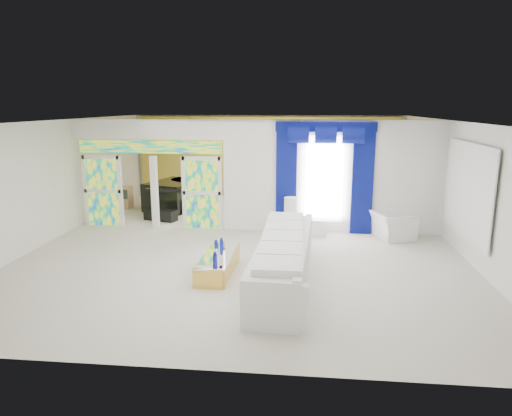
# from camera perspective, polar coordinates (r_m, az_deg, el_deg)

# --- Properties ---
(floor) EXTENTS (12.00, 12.00, 0.00)m
(floor) POSITION_cam_1_polar(r_m,az_deg,el_deg) (11.86, -0.85, -3.89)
(floor) COLOR #B7AF9E
(floor) RESTS_ON ground
(dividing_wall) EXTENTS (5.70, 0.18, 3.00)m
(dividing_wall) POSITION_cam_1_polar(r_m,az_deg,el_deg) (12.46, 9.56, 3.81)
(dividing_wall) COLOR white
(dividing_wall) RESTS_ON ground
(dividing_header) EXTENTS (4.30, 0.18, 0.55)m
(dividing_header) POSITION_cam_1_polar(r_m,az_deg,el_deg) (13.00, -13.11, 9.46)
(dividing_header) COLOR white
(dividing_header) RESTS_ON dividing_wall
(stained_panel_left) EXTENTS (0.95, 0.04, 2.00)m
(stained_panel_left) POSITION_cam_1_polar(r_m,az_deg,el_deg) (13.72, -18.40, 2.02)
(stained_panel_left) COLOR #994C3F
(stained_panel_left) RESTS_ON ground
(stained_panel_right) EXTENTS (0.95, 0.04, 2.00)m
(stained_panel_right) POSITION_cam_1_polar(r_m,az_deg,el_deg) (12.82, -6.69, 1.88)
(stained_panel_right) COLOR #994C3F
(stained_panel_right) RESTS_ON ground
(stained_transom) EXTENTS (4.00, 0.05, 0.35)m
(stained_transom) POSITION_cam_1_polar(r_m,az_deg,el_deg) (13.03, -13.01, 7.37)
(stained_transom) COLOR #994C3F
(stained_transom) RESTS_ON dividing_header
(window_pane) EXTENTS (1.00, 0.02, 2.30)m
(window_pane) POSITION_cam_1_polar(r_m,az_deg,el_deg) (12.35, 8.42, 3.54)
(window_pane) COLOR white
(window_pane) RESTS_ON dividing_wall
(blue_drape_left) EXTENTS (0.55, 0.10, 2.80)m
(blue_drape_left) POSITION_cam_1_polar(r_m,az_deg,el_deg) (12.32, 3.77, 3.40)
(blue_drape_left) COLOR #07044E
(blue_drape_left) RESTS_ON ground
(blue_drape_right) EXTENTS (0.55, 0.10, 2.80)m
(blue_drape_right) POSITION_cam_1_polar(r_m,az_deg,el_deg) (12.42, 13.04, 3.17)
(blue_drape_right) COLOR #07044E
(blue_drape_right) RESTS_ON ground
(blue_pelmet) EXTENTS (2.60, 0.12, 0.25)m
(blue_pelmet) POSITION_cam_1_polar(r_m,az_deg,el_deg) (12.18, 8.64, 9.89)
(blue_pelmet) COLOR #07044E
(blue_pelmet) RESTS_ON dividing_wall
(wall_mirror) EXTENTS (0.04, 2.70, 1.90)m
(wall_mirror) POSITION_cam_1_polar(r_m,az_deg,el_deg) (11.05, 24.82, 1.96)
(wall_mirror) COLOR white
(wall_mirror) RESTS_ON ground
(gold_curtains) EXTENTS (9.70, 0.12, 2.90)m
(gold_curtains) POSITION_cam_1_polar(r_m,az_deg,el_deg) (17.34, 1.42, 6.44)
(gold_curtains) COLOR gold
(gold_curtains) RESTS_ON ground
(white_sofa) EXTENTS (1.14, 4.33, 0.82)m
(white_sofa) POSITION_cam_1_polar(r_m,az_deg,el_deg) (9.01, 3.44, -6.59)
(white_sofa) COLOR silver
(white_sofa) RESTS_ON ground
(coffee_table) EXTENTS (0.67, 1.77, 0.39)m
(coffee_table) POSITION_cam_1_polar(r_m,az_deg,el_deg) (9.51, -4.71, -6.94)
(coffee_table) COLOR gold
(coffee_table) RESTS_ON ground
(console_table) EXTENTS (1.27, 0.47, 0.42)m
(console_table) POSITION_cam_1_polar(r_m,az_deg,el_deg) (12.30, 5.70, -2.33)
(console_table) COLOR white
(console_table) RESTS_ON ground
(table_lamp) EXTENTS (0.36, 0.36, 0.58)m
(table_lamp) POSITION_cam_1_polar(r_m,az_deg,el_deg) (12.19, 4.34, -0.03)
(table_lamp) COLOR silver
(table_lamp) RESTS_ON console_table
(armchair) EXTENTS (1.17, 1.26, 0.68)m
(armchair) POSITION_cam_1_polar(r_m,az_deg,el_deg) (12.38, 16.53, -2.08)
(armchair) COLOR silver
(armchair) RESTS_ON ground
(grand_piano) EXTENTS (1.87, 2.15, 0.91)m
(grand_piano) POSITION_cam_1_polar(r_m,az_deg,el_deg) (15.48, -9.99, 1.59)
(grand_piano) COLOR black
(grand_piano) RESTS_ON ground
(piano_bench) EXTENTS (1.05, 0.67, 0.33)m
(piano_bench) POSITION_cam_1_polar(r_m,az_deg,el_deg) (14.05, -11.70, -0.84)
(piano_bench) COLOR black
(piano_bench) RESTS_ON ground
(tv_console) EXTENTS (0.52, 0.48, 0.73)m
(tv_console) POSITION_cam_1_polar(r_m,az_deg,el_deg) (15.97, -16.06, 1.28)
(tv_console) COLOR #A67853
(tv_console) RESTS_ON ground
(chandelier) EXTENTS (0.60, 0.60, 0.60)m
(chandelier) POSITION_cam_1_polar(r_m,az_deg,el_deg) (15.15, -8.15, 9.78)
(chandelier) COLOR gold
(chandelier) RESTS_ON ceiling
(decanters) EXTENTS (0.17, 1.18, 0.28)m
(decanters) POSITION_cam_1_polar(r_m,az_deg,el_deg) (9.28, -4.85, -5.52)
(decanters) COLOR #16148F
(decanters) RESTS_ON coffee_table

